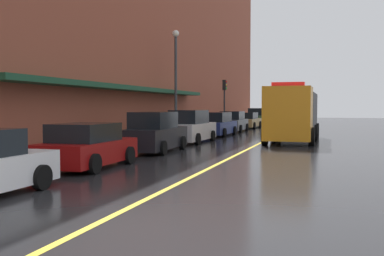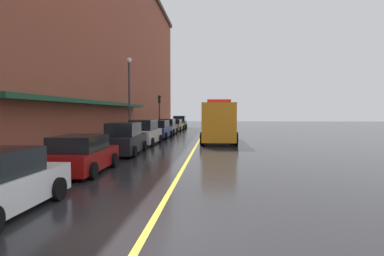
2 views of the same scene
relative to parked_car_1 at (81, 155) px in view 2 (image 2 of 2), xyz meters
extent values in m
plane|color=#232326|center=(4.02, 18.92, -0.72)|extent=(112.00, 112.00, 0.00)
cube|color=gray|center=(-2.18, 18.92, -0.65)|extent=(2.40, 70.00, 0.15)
cube|color=gold|center=(4.02, 18.92, -0.72)|extent=(0.16, 70.00, 0.01)
cube|color=brown|center=(-8.00, 17.92, 8.99)|extent=(9.23, 64.00, 19.43)
cube|color=#19472D|center=(-2.83, 9.92, 2.38)|extent=(1.20, 22.40, 0.24)
cylinder|color=black|center=(1.06, -3.98, -0.40)|extent=(0.22, 0.64, 0.64)
cube|color=maroon|center=(0.00, 0.06, -0.18)|extent=(1.95, 4.23, 0.74)
cube|color=black|center=(0.00, -0.15, 0.50)|extent=(1.73, 2.34, 0.61)
cylinder|color=black|center=(-0.97, 1.34, -0.40)|extent=(0.23, 0.64, 0.64)
cylinder|color=black|center=(0.92, 1.38, -0.40)|extent=(0.23, 0.64, 0.64)
cylinder|color=black|center=(-0.92, -1.26, -0.40)|extent=(0.23, 0.64, 0.64)
cylinder|color=black|center=(0.97, -1.22, -0.40)|extent=(0.23, 0.64, 0.64)
cube|color=black|center=(0.12, 5.87, -0.09)|extent=(1.89, 4.83, 0.92)
cube|color=black|center=(0.13, 5.63, 0.75)|extent=(1.64, 2.68, 0.75)
cylinder|color=black|center=(-0.80, 7.31, -0.40)|extent=(0.24, 0.65, 0.64)
cylinder|color=black|center=(0.93, 7.38, -0.40)|extent=(0.24, 0.65, 0.64)
cylinder|color=black|center=(-0.68, 4.36, -0.40)|extent=(0.24, 0.65, 0.64)
cylinder|color=black|center=(1.05, 4.42, -0.40)|extent=(0.24, 0.65, 0.64)
cube|color=silver|center=(0.03, 11.48, -0.08)|extent=(1.89, 4.80, 0.94)
cube|color=black|center=(0.03, 11.24, 0.78)|extent=(1.67, 2.65, 0.77)
cylinder|color=black|center=(-0.85, 12.97, -0.40)|extent=(0.23, 0.64, 0.64)
cylinder|color=black|center=(0.97, 12.94, -0.40)|extent=(0.23, 0.64, 0.64)
cylinder|color=black|center=(-0.91, 10.02, -0.40)|extent=(0.23, 0.64, 0.64)
cylinder|color=black|center=(0.91, 9.99, -0.40)|extent=(0.23, 0.64, 0.64)
cube|color=navy|center=(0.06, 17.56, -0.13)|extent=(1.94, 4.80, 0.84)
cube|color=black|center=(0.06, 17.32, 0.63)|extent=(1.71, 2.66, 0.68)
cylinder|color=black|center=(-0.82, 19.06, -0.40)|extent=(0.24, 0.65, 0.64)
cylinder|color=black|center=(1.02, 19.01, -0.40)|extent=(0.24, 0.65, 0.64)
cylinder|color=black|center=(-0.89, 16.11, -0.40)|extent=(0.24, 0.65, 0.64)
cylinder|color=black|center=(0.95, 16.06, -0.40)|extent=(0.24, 0.65, 0.64)
cube|color=#595B60|center=(0.01, 23.21, -0.13)|extent=(1.77, 4.50, 0.84)
cube|color=black|center=(0.01, 22.98, 0.64)|extent=(1.59, 2.48, 0.69)
cylinder|color=black|center=(-0.89, 24.60, -0.40)|extent=(0.22, 0.64, 0.64)
cylinder|color=black|center=(0.89, 24.60, -0.40)|extent=(0.22, 0.64, 0.64)
cylinder|color=black|center=(-0.88, 21.81, -0.40)|extent=(0.22, 0.64, 0.64)
cylinder|color=black|center=(0.90, 21.81, -0.40)|extent=(0.22, 0.64, 0.64)
cube|color=#A5844C|center=(0.01, 29.62, -0.18)|extent=(2.02, 4.79, 0.75)
cube|color=black|center=(0.00, 29.38, 0.50)|extent=(1.77, 2.65, 0.61)
cylinder|color=black|center=(-0.91, 31.11, -0.40)|extent=(0.24, 0.65, 0.64)
cylinder|color=black|center=(1.00, 31.06, -0.40)|extent=(0.24, 0.65, 0.64)
cylinder|color=black|center=(-0.99, 28.17, -0.40)|extent=(0.24, 0.65, 0.64)
cylinder|color=black|center=(0.93, 28.12, -0.40)|extent=(0.24, 0.65, 0.64)
cube|color=#2D5133|center=(0.04, 35.41, -0.07)|extent=(1.96, 4.55, 0.96)
cube|color=black|center=(0.04, 35.19, 0.80)|extent=(1.72, 2.52, 0.78)
cylinder|color=black|center=(-0.93, 36.78, -0.40)|extent=(0.24, 0.65, 0.64)
cylinder|color=black|center=(0.92, 36.83, -0.40)|extent=(0.24, 0.65, 0.64)
cylinder|color=black|center=(-0.85, 33.99, -0.40)|extent=(0.24, 0.65, 0.64)
cylinder|color=black|center=(1.00, 34.04, -0.40)|extent=(0.24, 0.65, 0.64)
cube|color=orange|center=(5.68, 10.92, 1.00)|extent=(2.45, 2.42, 2.84)
cube|color=#3F3F42|center=(5.70, 15.41, 0.88)|extent=(2.46, 5.88, 2.62)
cube|color=red|center=(5.68, 10.92, 2.54)|extent=(1.71, 0.60, 0.24)
cylinder|color=black|center=(6.92, 11.00, -0.22)|extent=(0.30, 1.00, 1.00)
cylinder|color=black|center=(4.45, 11.01, -0.22)|extent=(0.30, 1.00, 1.00)
cylinder|color=black|center=(6.93, 14.67, -0.22)|extent=(0.30, 1.00, 1.00)
cylinder|color=black|center=(4.46, 14.68, -0.22)|extent=(0.30, 1.00, 1.00)
cylinder|color=black|center=(6.94, 17.04, -0.22)|extent=(0.30, 1.00, 1.00)
cylinder|color=black|center=(4.46, 17.05, -0.22)|extent=(0.30, 1.00, 1.00)
cylinder|color=#4C4C51|center=(-1.33, 32.61, -0.05)|extent=(0.07, 0.07, 1.05)
cube|color=black|center=(-1.33, 32.61, 0.62)|extent=(0.14, 0.18, 0.28)
cylinder|color=#4C4C51|center=(-1.33, 28.03, -0.05)|extent=(0.07, 0.07, 1.05)
cube|color=black|center=(-1.33, 28.03, 0.62)|extent=(0.14, 0.18, 0.28)
cylinder|color=#4C4C51|center=(-1.33, 33.15, -0.05)|extent=(0.07, 0.07, 1.05)
cube|color=black|center=(-1.33, 33.15, 0.62)|extent=(0.14, 0.18, 0.28)
cylinder|color=#33383D|center=(-1.93, 14.45, 2.68)|extent=(0.18, 0.18, 6.50)
sphere|color=white|center=(-1.93, 14.45, 6.15)|extent=(0.44, 0.44, 0.44)
cylinder|color=#232326|center=(-1.28, 25.46, 1.13)|extent=(0.14, 0.14, 3.40)
cube|color=black|center=(-1.28, 25.46, 3.28)|extent=(0.28, 0.36, 0.90)
sphere|color=red|center=(-1.12, 25.46, 3.58)|extent=(0.16, 0.16, 0.16)
sphere|color=gold|center=(-1.12, 25.46, 3.28)|extent=(0.16, 0.16, 0.16)
sphere|color=green|center=(-1.12, 25.46, 2.98)|extent=(0.16, 0.16, 0.16)
camera|label=1|loc=(8.04, -13.52, 1.37)|focal=42.15mm
camera|label=2|loc=(5.42, -12.44, 1.73)|focal=29.85mm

